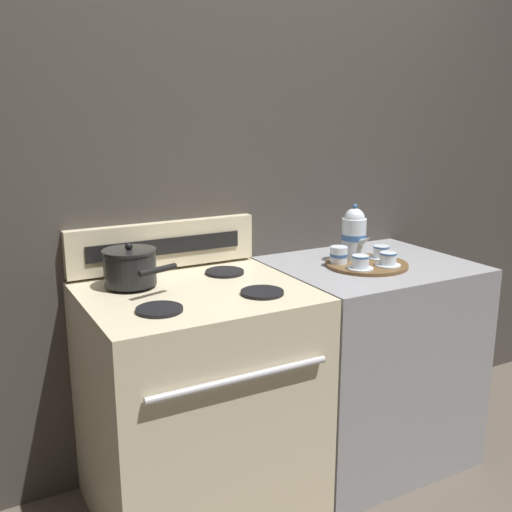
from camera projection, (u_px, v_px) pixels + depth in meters
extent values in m
plane|color=brown|center=(288.00, 475.00, 2.55)|extent=(6.00, 6.00, 0.00)
cube|color=#423D38|center=(247.00, 208.00, 2.59)|extent=(6.00, 0.05, 2.20)
cube|color=beige|center=(198.00, 403.00, 2.25)|extent=(0.79, 0.68, 0.88)
cylinder|color=silver|center=(241.00, 379.00, 1.89)|extent=(0.63, 0.02, 0.02)
cylinder|color=black|center=(131.00, 285.00, 2.18)|extent=(0.15, 0.15, 0.01)
cylinder|color=black|center=(225.00, 272.00, 2.36)|extent=(0.15, 0.15, 0.01)
cylinder|color=black|center=(159.00, 309.00, 1.93)|extent=(0.15, 0.15, 0.01)
cylinder|color=black|center=(262.00, 292.00, 2.10)|extent=(0.15, 0.15, 0.01)
cube|color=beige|center=(164.00, 245.00, 2.39)|extent=(0.78, 0.05, 0.18)
cube|color=black|center=(166.00, 246.00, 2.37)|extent=(0.63, 0.01, 0.06)
cube|color=#939399|center=(367.00, 360.00, 2.63)|extent=(0.79, 0.68, 0.88)
cylinder|color=black|center=(130.00, 268.00, 2.17)|extent=(0.19, 0.19, 0.12)
cylinder|color=black|center=(129.00, 251.00, 2.15)|extent=(0.20, 0.20, 0.01)
sphere|color=black|center=(129.00, 246.00, 2.15)|extent=(0.03, 0.03, 0.03)
cylinder|color=black|center=(158.00, 270.00, 2.05)|extent=(0.15, 0.06, 0.02)
cylinder|color=brown|center=(367.00, 264.00, 2.47)|extent=(0.34, 0.34, 0.01)
cylinder|color=silver|center=(354.00, 239.00, 2.52)|extent=(0.10, 0.10, 0.17)
cylinder|color=#38609E|center=(354.00, 237.00, 2.52)|extent=(0.10, 0.10, 0.02)
sphere|color=silver|center=(354.00, 219.00, 2.50)|extent=(0.09, 0.09, 0.09)
sphere|color=#38609E|center=(355.00, 206.00, 2.49)|extent=(0.02, 0.02, 0.02)
cone|color=silver|center=(365.00, 240.00, 2.45)|extent=(0.03, 0.08, 0.06)
cylinder|color=silver|center=(360.00, 268.00, 2.38)|extent=(0.10, 0.10, 0.01)
cylinder|color=silver|center=(360.00, 262.00, 2.37)|extent=(0.07, 0.07, 0.05)
cylinder|color=#38609E|center=(361.00, 256.00, 2.36)|extent=(0.07, 0.07, 0.01)
cylinder|color=silver|center=(388.00, 265.00, 2.42)|extent=(0.10, 0.10, 0.01)
cylinder|color=silver|center=(388.00, 258.00, 2.42)|extent=(0.07, 0.07, 0.05)
cylinder|color=#38609E|center=(388.00, 253.00, 2.41)|extent=(0.07, 0.07, 0.01)
cylinder|color=silver|center=(382.00, 258.00, 2.54)|extent=(0.10, 0.10, 0.01)
cylinder|color=silver|center=(382.00, 252.00, 2.53)|extent=(0.07, 0.07, 0.05)
cylinder|color=#38609E|center=(382.00, 247.00, 2.52)|extent=(0.07, 0.07, 0.01)
cylinder|color=silver|center=(339.00, 255.00, 2.46)|extent=(0.07, 0.07, 0.07)
cylinder|color=#38609E|center=(339.00, 255.00, 2.46)|extent=(0.07, 0.07, 0.01)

